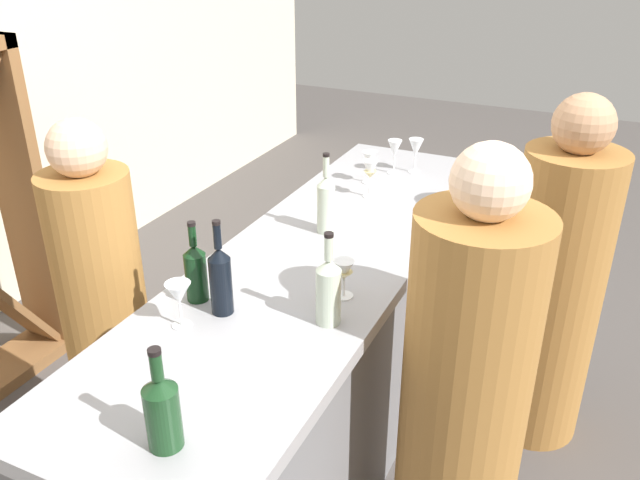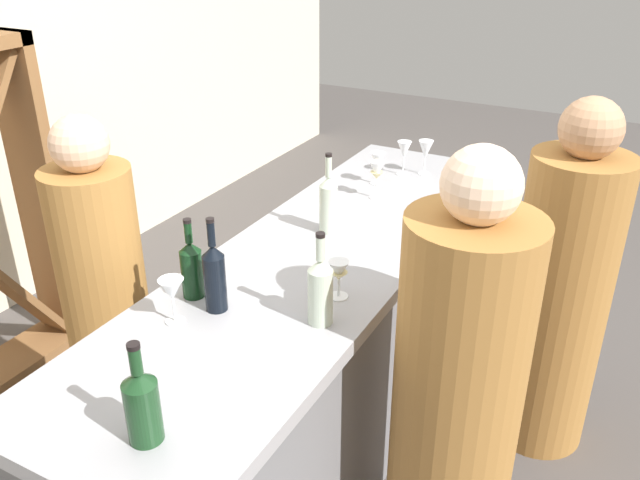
% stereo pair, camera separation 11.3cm
% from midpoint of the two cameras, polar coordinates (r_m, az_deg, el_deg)
% --- Properties ---
extents(ground_plane, '(12.00, 12.00, 0.00)m').
position_cam_midpoint_polar(ground_plane, '(3.00, -1.14, -17.61)').
color(ground_plane, '#4C4744').
extents(bar_counter, '(2.48, 0.71, 0.96)m').
position_cam_midpoint_polar(bar_counter, '(2.68, -1.23, -10.15)').
color(bar_counter, slate).
rests_on(bar_counter, ground).
extents(wine_bottle_leftmost_olive_green, '(0.08, 0.08, 0.27)m').
position_cam_midpoint_polar(wine_bottle_leftmost_olive_green, '(1.61, -15.48, -13.99)').
color(wine_bottle_leftmost_olive_green, '#193D1E').
rests_on(wine_bottle_leftmost_olive_green, bar_counter).
extents(wine_bottle_second_left_near_black, '(0.07, 0.07, 0.31)m').
position_cam_midpoint_polar(wine_bottle_second_left_near_black, '(2.05, -10.15, -3.31)').
color(wine_bottle_second_left_near_black, black).
rests_on(wine_bottle_second_left_near_black, bar_counter).
extents(wine_bottle_center_dark_green, '(0.07, 0.07, 0.27)m').
position_cam_midpoint_polar(wine_bottle_center_dark_green, '(2.14, -12.16, -2.63)').
color(wine_bottle_center_dark_green, black).
rests_on(wine_bottle_center_dark_green, bar_counter).
extents(wine_bottle_second_right_clear_pale, '(0.08, 0.08, 0.30)m').
position_cam_midpoint_polar(wine_bottle_second_right_clear_pale, '(1.97, -0.91, -4.31)').
color(wine_bottle_second_right_clear_pale, '#B7C6B2').
rests_on(wine_bottle_second_right_clear_pale, bar_counter).
extents(wine_bottle_rightmost_clear_pale, '(0.07, 0.07, 0.32)m').
position_cam_midpoint_polar(wine_bottle_rightmost_clear_pale, '(2.54, -0.76, 3.21)').
color(wine_bottle_rightmost_clear_pale, '#B7C6B2').
rests_on(wine_bottle_rightmost_clear_pale, bar_counter).
extents(wine_glass_near_left, '(0.07, 0.07, 0.13)m').
position_cam_midpoint_polar(wine_glass_near_left, '(2.11, 0.53, -2.81)').
color(wine_glass_near_left, white).
rests_on(wine_glass_near_left, bar_counter).
extents(wine_glass_near_center, '(0.07, 0.07, 0.17)m').
position_cam_midpoint_polar(wine_glass_near_center, '(3.18, 7.24, 7.79)').
color(wine_glass_near_center, white).
rests_on(wine_glass_near_center, bar_counter).
extents(wine_glass_near_right, '(0.07, 0.07, 0.17)m').
position_cam_midpoint_polar(wine_glass_near_right, '(2.87, 3.22, 5.91)').
color(wine_glass_near_right, white).
rests_on(wine_glass_near_right, bar_counter).
extents(wine_glass_far_left, '(0.07, 0.07, 0.16)m').
position_cam_midpoint_polar(wine_glass_far_left, '(3.16, 5.43, 7.76)').
color(wine_glass_far_left, white).
rests_on(wine_glass_far_left, bar_counter).
extents(wine_glass_far_center, '(0.07, 0.07, 0.15)m').
position_cam_midpoint_polar(wine_glass_far_center, '(3.03, 3.21, 6.83)').
color(wine_glass_far_center, white).
rests_on(wine_glass_far_center, bar_counter).
extents(wine_glass_far_right, '(0.08, 0.08, 0.15)m').
position_cam_midpoint_polar(wine_glass_far_right, '(2.01, -13.68, -4.64)').
color(wine_glass_far_right, white).
rests_on(wine_glass_far_right, bar_counter).
extents(person_left_guest, '(0.52, 0.52, 1.56)m').
position_cam_midpoint_polar(person_left_guest, '(2.16, 10.75, -13.63)').
color(person_left_guest, '#9E6B33').
rests_on(person_left_guest, ground).
extents(person_center_guest, '(0.50, 0.50, 1.51)m').
position_cam_midpoint_polar(person_center_guest, '(2.86, 18.42, -4.21)').
color(person_center_guest, '#9E6B33').
rests_on(person_center_guest, ground).
extents(person_right_guest, '(0.35, 0.35, 1.50)m').
position_cam_midpoint_polar(person_right_guest, '(2.60, -19.03, -7.34)').
color(person_right_guest, '#9E6B33').
rests_on(person_right_guest, ground).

